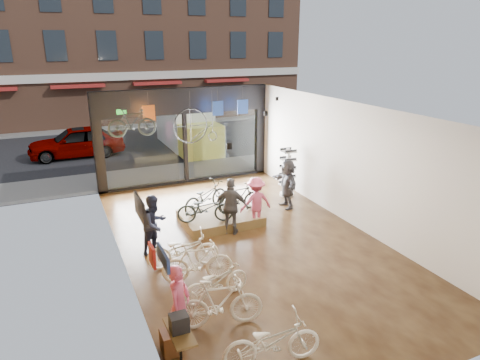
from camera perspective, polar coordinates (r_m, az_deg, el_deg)
ground_plane at (r=12.50m, az=1.10°, el=-8.26°), size 7.00×12.00×0.04m
ceiling at (r=11.33m, az=1.21°, el=9.42°), size 7.00×12.00×0.04m
wall_left at (r=10.84m, az=-15.97°, el=-2.20°), size 0.04×12.00×3.80m
wall_right at (r=13.58m, az=14.75°, el=2.00°), size 0.04×12.00×3.80m
wall_back at (r=7.27m, az=22.24°, el=-13.44°), size 7.00×0.04×3.80m
storefront at (r=17.21m, az=-7.36°, el=5.81°), size 7.00×0.26×3.80m
exit_sign at (r=16.38m, az=-15.55°, el=8.77°), size 0.35×0.06×0.18m
street_road at (r=26.18m, az=-12.95°, el=5.47°), size 30.00×18.00×0.02m
sidewalk_near at (r=18.79m, az=-8.20°, el=1.02°), size 30.00×2.40×0.12m
sidewalk_far at (r=30.03m, az=-14.49°, el=7.08°), size 30.00×2.00×0.12m
opposite_building at (r=32.02m, az=-16.36°, el=20.11°), size 26.00×5.00×14.00m
street_car at (r=22.67m, az=-20.95°, el=4.81°), size 4.50×1.81×1.53m
box_truck at (r=22.54m, az=-6.73°, el=6.94°), size 2.03×6.09×2.40m
floor_bike_0 at (r=8.11m, az=4.33°, el=-20.62°), size 1.88×0.92×0.94m
floor_bike_1 at (r=8.91m, az=-2.75°, el=-16.07°), size 1.85×0.86×1.07m
floor_bike_2 at (r=9.80m, az=-3.24°, el=-13.36°), size 1.67×0.80×0.84m
floor_bike_3 at (r=10.41m, az=-5.68°, el=-10.83°), size 1.76×0.82×1.02m
floor_bike_4 at (r=11.07m, az=-7.60°, el=-9.23°), size 1.92×0.97×0.96m
display_platform at (r=13.68m, az=-2.66°, el=-5.07°), size 2.40×1.80×0.30m
display_bike_left at (r=12.88m, az=-4.67°, el=-3.77°), size 1.78×1.04×0.88m
display_bike_mid at (r=13.64m, az=-0.11°, el=-2.39°), size 1.54×0.55×0.91m
display_bike_right at (r=13.74m, az=-4.62°, el=-2.22°), size 1.89×1.30×0.94m
customer_0 at (r=8.44m, az=-8.09°, el=-16.11°), size 0.68×0.71×1.63m
customer_1 at (r=11.78m, az=-11.31°, el=-5.80°), size 1.02×0.97×1.66m
customer_2 at (r=12.63m, az=-1.17°, el=-3.56°), size 1.07×0.95×1.74m
customer_3 at (r=13.20m, az=2.13°, el=-2.93°), size 1.03×0.59×1.58m
customer_5 at (r=14.74m, az=6.30°, el=-0.51°), size 0.61×1.61×1.70m
sunglasses_rack at (r=15.85m, az=6.34°, el=1.05°), size 0.54×0.44×1.81m
wall_merch at (r=8.00m, az=-10.68°, el=-14.24°), size 0.40×2.40×2.60m
penny_farthing at (r=15.96m, az=-5.66°, el=7.09°), size 1.62×0.06×1.30m
hung_bike at (r=14.77m, az=-14.20°, el=7.42°), size 1.61×0.59×0.95m
jersey_left at (r=15.87m, az=-12.07°, el=8.74°), size 0.45×0.03×0.55m
jersey_mid at (r=16.61m, az=-2.99°, el=9.52°), size 0.45×0.03×0.55m
jersey_right at (r=17.01m, az=0.36°, el=9.75°), size 0.45×0.03×0.55m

